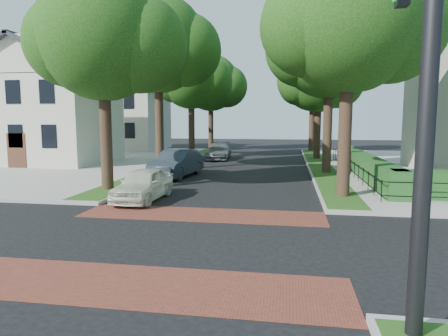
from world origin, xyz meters
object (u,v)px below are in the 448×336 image
at_px(parked_car_middle, 177,163).
at_px(traffic_signal, 412,38).
at_px(parked_car_rear, 218,151).
at_px(parked_car_front, 143,184).

bearing_deg(parked_car_middle, traffic_signal, -56.19).
height_order(parked_car_middle, parked_car_rear, parked_car_middle).
height_order(parked_car_front, parked_car_rear, same).
height_order(traffic_signal, parked_car_rear, traffic_signal).
relative_size(parked_car_front, parked_car_rear, 0.85).
height_order(parked_car_front, parked_car_middle, parked_car_middle).
height_order(traffic_signal, parked_car_front, traffic_signal).
bearing_deg(traffic_signal, parked_car_middle, 116.73).
height_order(traffic_signal, parked_car_middle, traffic_signal).
xyz_separation_m(traffic_signal, parked_car_front, (-7.99, 9.82, -4.00)).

